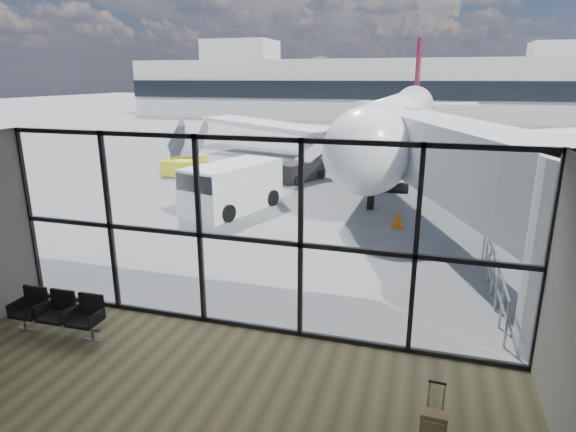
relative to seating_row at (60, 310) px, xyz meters
The scene contains 20 objects.
ground 41.62m from the seating_row, 84.32° to the left, with size 220.00×220.00×0.00m, color slate.
lounge_shell 5.73m from the seating_row, 39.40° to the right, with size 12.02×8.01×4.51m.
glass_curtain_wall 4.68m from the seating_row, 18.98° to the left, with size 12.10×0.12×4.50m.
jet_bridge 12.58m from the seating_row, 43.27° to the left, with size 8.00×16.50×4.33m.
apron_railing 10.89m from the seating_row, 26.84° to the left, with size 0.06×5.46×1.11m.
far_terminal 63.59m from the seating_row, 86.81° to the left, with size 80.00×12.20×11.00m.
tree_0 84.13m from the seating_row, 119.11° to the left, with size 4.95×4.95×7.12m.
tree_1 81.42m from the seating_row, 115.41° to the left, with size 5.61×5.61×8.07m.
tree_2 79.07m from the seating_row, 111.47° to the left, with size 6.27×6.27×9.03m.
tree_3 77.01m from the seating_row, 107.31° to the left, with size 4.95×4.95×7.12m.
tree_4 75.48m from the seating_row, 102.95° to the left, with size 5.61×5.61×8.07m.
tree_5 74.41m from the seating_row, 98.43° to the left, with size 6.27×6.27×9.03m.
seating_row is the anchor object (origin of this frame).
suitcase 8.34m from the seating_row, ahead, with size 0.42×0.32×1.12m.
airliner 27.22m from the seating_row, 77.77° to the left, with size 30.78×35.61×9.17m.
service_van 10.95m from the seating_row, 92.21° to the left, with size 3.37×5.15×2.07m.
belt_loader 18.03m from the seating_row, 87.42° to the left, with size 2.90×4.30×1.89m.
mobile_stairs 19.28m from the seating_row, 109.76° to the left, with size 2.30×3.88×2.60m.
traffic_cone_a 12.51m from the seating_row, 56.93° to the left, with size 0.48×0.48×0.68m.
traffic_cone_c 18.85m from the seating_row, 62.21° to the left, with size 0.48×0.48×0.68m.
Camera 1 is at (3.73, -9.46, 5.68)m, focal length 30.00 mm.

